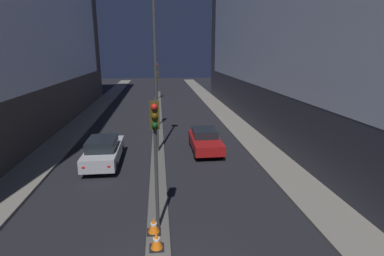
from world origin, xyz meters
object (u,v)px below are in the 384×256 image
at_px(traffic_light_near, 155,138).
at_px(street_lamp, 154,35).
at_px(traffic_cone_near, 156,240).
at_px(traffic_cone_far, 154,225).
at_px(traffic_light_far, 157,73).
at_px(car_right_lane, 205,140).
at_px(car_left_lane, 104,151).
at_px(traffic_light_mid, 157,86).

xyz_separation_m(traffic_light_near, street_lamp, (0.00, 8.55, 3.65)).
bearing_deg(traffic_cone_near, traffic_cone_far, 96.41).
distance_m(traffic_light_far, traffic_cone_far, 30.50).
bearing_deg(traffic_light_near, traffic_cone_far, -124.17).
distance_m(traffic_cone_far, car_right_lane, 9.39).
relative_size(street_lamp, car_left_lane, 2.19).
height_order(street_lamp, car_left_lane, street_lamp).
distance_m(traffic_light_far, traffic_cone_near, 31.38).
xyz_separation_m(traffic_light_near, car_right_lane, (3.02, 8.62, -2.76)).
height_order(traffic_cone_near, car_left_lane, car_left_lane).
xyz_separation_m(street_lamp, car_right_lane, (3.02, 0.07, -6.41)).
bearing_deg(traffic_cone_near, car_right_lane, 72.49).
bearing_deg(traffic_light_near, street_lamp, 90.00).
relative_size(traffic_light_mid, traffic_cone_far, 8.14).
distance_m(traffic_cone_near, traffic_cone_far, 0.89).
relative_size(traffic_light_near, car_right_lane, 1.10).
distance_m(street_lamp, car_left_lane, 7.20).
bearing_deg(traffic_light_mid, traffic_cone_near, -90.16).
height_order(traffic_light_far, traffic_cone_near, traffic_light_far).
relative_size(traffic_light_mid, traffic_cone_near, 7.94).
bearing_deg(car_left_lane, traffic_cone_near, -69.68).
relative_size(traffic_cone_far, car_left_lane, 0.12).
distance_m(street_lamp, traffic_cone_near, 11.76).
distance_m(traffic_light_near, traffic_light_far, 30.13).
height_order(traffic_light_near, car_left_lane, traffic_light_near).
relative_size(traffic_cone_near, car_right_lane, 0.14).
distance_m(street_lamp, car_right_lane, 7.09).
distance_m(traffic_light_far, car_left_lane, 23.54).
height_order(traffic_light_far, traffic_cone_far, traffic_light_far).
height_order(traffic_light_mid, car_left_lane, traffic_light_mid).
distance_m(traffic_light_mid, car_right_lane, 7.59).
bearing_deg(traffic_cone_far, traffic_cone_near, -83.59).
bearing_deg(car_left_lane, traffic_cone_far, -68.08).
bearing_deg(car_right_lane, traffic_light_near, -109.32).
relative_size(traffic_light_near, traffic_cone_near, 7.94).
height_order(traffic_light_near, traffic_light_far, same).
bearing_deg(car_right_lane, traffic_light_mid, 115.28).
height_order(traffic_light_near, traffic_cone_near, traffic_light_near).
xyz_separation_m(traffic_light_far, traffic_cone_near, (-0.05, -31.23, -3.07)).
bearing_deg(traffic_cone_near, street_lamp, 89.73).
xyz_separation_m(traffic_light_mid, car_right_lane, (3.02, -6.40, -2.76)).
bearing_deg(car_left_lane, car_right_lane, 15.58).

